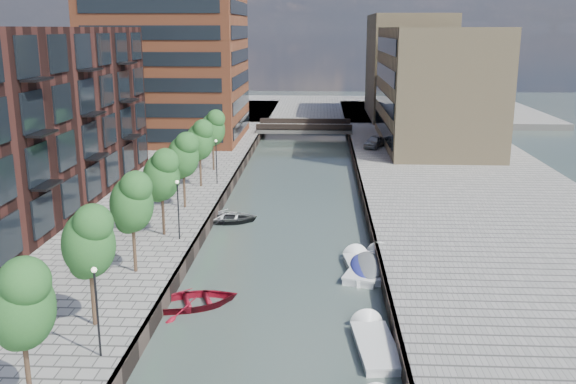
# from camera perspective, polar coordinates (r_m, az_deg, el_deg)

# --- Properties ---
(water) EXTENTS (300.00, 300.00, 0.00)m
(water) POSITION_cam_1_polar(r_m,az_deg,el_deg) (58.91, 0.63, -0.29)
(water) COLOR #38473F
(water) RESTS_ON ground
(quay_right) EXTENTS (20.00, 140.00, 1.00)m
(quay_right) POSITION_cam_1_polar(r_m,az_deg,el_deg) (60.31, 16.00, -0.02)
(quay_right) COLOR gray
(quay_right) RESTS_ON ground
(quay_wall_left) EXTENTS (0.25, 140.00, 1.00)m
(quay_wall_left) POSITION_cam_1_polar(r_m,az_deg,el_deg) (59.34, -5.26, 0.25)
(quay_wall_left) COLOR #332823
(quay_wall_left) RESTS_ON ground
(quay_wall_right) EXTENTS (0.25, 140.00, 1.00)m
(quay_wall_right) POSITION_cam_1_polar(r_m,az_deg,el_deg) (58.86, 6.58, 0.10)
(quay_wall_right) COLOR #332823
(quay_wall_right) RESTS_ON ground
(far_closure) EXTENTS (80.00, 40.00, 1.00)m
(far_closure) POSITION_cam_1_polar(r_m,az_deg,el_deg) (117.85, 1.85, 7.34)
(far_closure) COLOR gray
(far_closure) RESTS_ON ground
(apartment_block) EXTENTS (8.00, 38.00, 14.00)m
(apartment_block) POSITION_cam_1_polar(r_m,az_deg,el_deg) (52.44, -22.36, 5.72)
(apartment_block) COLOR black
(apartment_block) RESTS_ON quay_left
(tower) EXTENTS (18.00, 18.00, 30.00)m
(tower) POSITION_cam_1_polar(r_m,az_deg,el_deg) (84.20, -10.64, 14.88)
(tower) COLOR brown
(tower) RESTS_ON quay_left
(tan_block_near) EXTENTS (12.00, 25.00, 14.00)m
(tan_block_near) POSITION_cam_1_polar(r_m,az_deg,el_deg) (80.42, 12.93, 9.08)
(tan_block_near) COLOR #9D8760
(tan_block_near) RESTS_ON quay_right
(tan_block_far) EXTENTS (12.00, 20.00, 16.00)m
(tan_block_far) POSITION_cam_1_polar(r_m,az_deg,el_deg) (106.00, 10.59, 10.94)
(tan_block_far) COLOR #9D8760
(tan_block_far) RESTS_ON quay_right
(bridge) EXTENTS (13.00, 6.00, 1.30)m
(bridge) POSITION_cam_1_polar(r_m,az_deg,el_deg) (90.00, 1.48, 5.73)
(bridge) COLOR gray
(bridge) RESTS_ON ground
(tree_0) EXTENTS (2.50, 2.50, 5.95)m
(tree_0) POSITION_cam_1_polar(r_m,az_deg,el_deg) (25.45, -22.73, -8.97)
(tree_0) COLOR #382619
(tree_0) RESTS_ON quay_left
(tree_1) EXTENTS (2.50, 2.50, 5.95)m
(tree_1) POSITION_cam_1_polar(r_m,az_deg,el_deg) (31.46, -17.33, -4.07)
(tree_1) COLOR #382619
(tree_1) RESTS_ON quay_left
(tree_2) EXTENTS (2.50, 2.50, 5.95)m
(tree_2) POSITION_cam_1_polar(r_m,az_deg,el_deg) (37.82, -13.74, -0.76)
(tree_2) COLOR #382619
(tree_2) RESTS_ON quay_left
(tree_3) EXTENTS (2.50, 2.50, 5.95)m
(tree_3) POSITION_cam_1_polar(r_m,az_deg,el_deg) (44.37, -11.21, 1.59)
(tree_3) COLOR #382619
(tree_3) RESTS_ON quay_left
(tree_4) EXTENTS (2.50, 2.50, 5.95)m
(tree_4) POSITION_cam_1_polar(r_m,az_deg,el_deg) (51.04, -9.33, 3.34)
(tree_4) COLOR #382619
(tree_4) RESTS_ON quay_left
(tree_5) EXTENTS (2.50, 2.50, 5.95)m
(tree_5) POSITION_cam_1_polar(r_m,az_deg,el_deg) (57.78, -7.88, 4.67)
(tree_5) COLOR #382619
(tree_5) RESTS_ON quay_left
(tree_6) EXTENTS (2.50, 2.50, 5.95)m
(tree_6) POSITION_cam_1_polar(r_m,az_deg,el_deg) (64.58, -6.73, 5.72)
(tree_6) COLOR #382619
(tree_6) RESTS_ON quay_left
(lamp_0) EXTENTS (0.24, 0.24, 4.12)m
(lamp_0) POSITION_cam_1_polar(r_m,az_deg,el_deg) (29.03, -16.65, -9.39)
(lamp_0) COLOR black
(lamp_0) RESTS_ON quay_left
(lamp_1) EXTENTS (0.24, 0.24, 4.12)m
(lamp_1) POSITION_cam_1_polar(r_m,az_deg,el_deg) (43.55, -9.75, -1.01)
(lamp_1) COLOR black
(lamp_1) RESTS_ON quay_left
(lamp_2) EXTENTS (0.24, 0.24, 4.12)m
(lamp_2) POSITION_cam_1_polar(r_m,az_deg,el_deg) (58.85, -6.39, 3.11)
(lamp_2) COLOR black
(lamp_2) RESTS_ON quay_left
(sloop_2) EXTENTS (6.08, 5.26, 1.06)m
(sloop_2) POSITION_cam_1_polar(r_m,az_deg,el_deg) (36.39, -8.41, -9.98)
(sloop_2) COLOR maroon
(sloop_2) RESTS_ON ground
(sloop_3) EXTENTS (5.12, 3.68, 1.05)m
(sloop_3) POSITION_cam_1_polar(r_m,az_deg,el_deg) (51.47, -5.54, -2.54)
(sloop_3) COLOR silver
(sloop_3) RESTS_ON ground
(sloop_4) EXTENTS (4.79, 3.59, 0.94)m
(sloop_4) POSITION_cam_1_polar(r_m,az_deg,el_deg) (51.00, -5.38, -2.69)
(sloop_4) COLOR black
(sloop_4) RESTS_ON ground
(motorboat_2) EXTENTS (2.28, 5.30, 1.72)m
(motorboat_2) POSITION_cam_1_polar(r_m,az_deg,el_deg) (32.20, 7.60, -13.15)
(motorboat_2) COLOR white
(motorboat_2) RESTS_ON ground
(motorboat_3) EXTENTS (2.48, 5.43, 1.74)m
(motorboat_3) POSITION_cam_1_polar(r_m,az_deg,el_deg) (41.20, 6.58, -6.63)
(motorboat_3) COLOR white
(motorboat_3) RESTS_ON ground
(motorboat_4) EXTENTS (3.64, 6.05, 1.91)m
(motorboat_4) POSITION_cam_1_polar(r_m,az_deg,el_deg) (41.33, 7.35, -6.56)
(motorboat_4) COLOR white
(motorboat_4) RESTS_ON ground
(car) EXTENTS (3.13, 4.45, 1.41)m
(car) POSITION_cam_1_polar(r_m,az_deg,el_deg) (77.67, 7.68, 4.45)
(car) COLOR #9A9C9F
(car) RESTS_ON quay_right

